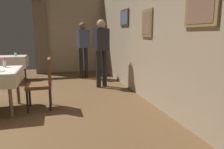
# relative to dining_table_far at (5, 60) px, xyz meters

# --- Properties ---
(wall_right) EXTENTS (0.16, 8.40, 3.00)m
(wall_right) POSITION_rel_dining_table_far_xyz_m (3.24, -2.92, 0.87)
(wall_right) COLOR tan
(wall_right) RESTS_ON ground
(wall_back) EXTENTS (6.40, 0.27, 3.00)m
(wall_back) POSITION_rel_dining_table_far_xyz_m (0.05, 1.26, 0.88)
(wall_back) COLOR tan
(wall_back) RESTS_ON ground
(dining_table_far) EXTENTS (1.20, 0.88, 0.75)m
(dining_table_far) POSITION_rel_dining_table_far_xyz_m (0.00, 0.00, 0.00)
(dining_table_far) COLOR #7A604C
(dining_table_far) RESTS_ON ground
(chair_mid_right) EXTENTS (0.44, 0.44, 0.93)m
(chair_mid_right) POSITION_rel_dining_table_far_xyz_m (1.16, -2.71, -0.12)
(chair_mid_right) COLOR black
(chair_mid_right) RESTS_ON ground
(flower_vase_mid) EXTENTS (0.07, 0.07, 0.19)m
(flower_vase_mid) POSITION_rel_dining_table_far_xyz_m (0.47, -2.37, 0.22)
(flower_vase_mid) COLOR silver
(flower_vase_mid) RESTS_ON dining_table_mid
(glass_far_a) EXTENTS (0.07, 0.07, 0.09)m
(glass_far_a) POSITION_rel_dining_table_far_xyz_m (0.30, -0.09, 0.16)
(glass_far_a) COLOR silver
(glass_far_a) RESTS_ON dining_table_far
(person_waiter_by_doorway) EXTENTS (0.42, 0.34, 1.72)m
(person_waiter_by_doorway) POSITION_rel_dining_table_far_xyz_m (2.26, -0.05, 0.39)
(person_waiter_by_doorway) COLOR black
(person_waiter_by_doorway) RESTS_ON ground
(person_diner_standing_aside) EXTENTS (0.41, 0.32, 1.72)m
(person_diner_standing_aside) POSITION_rel_dining_table_far_xyz_m (2.54, -1.36, 0.39)
(person_diner_standing_aside) COLOR black
(person_diner_standing_aside) RESTS_ON ground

